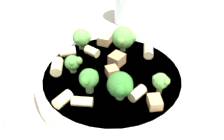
{
  "coord_description": "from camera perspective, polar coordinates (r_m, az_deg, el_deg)",
  "views": [
    {
      "loc": [
        0.09,
        -0.33,
        0.31
      ],
      "look_at": [
        0.0,
        0.0,
        0.04
      ],
      "focal_mm": 45.0,
      "sensor_mm": 36.0,
      "label": 1
    }
  ],
  "objects": [
    {
      "name": "ground_plane",
      "position": [
        0.46,
        0.0,
        -3.79
      ],
      "size": [
        2.0,
        2.0,
        0.0
      ],
      "primitive_type": "plane",
      "color": "#BCB29E"
    },
    {
      "name": "pasta_bowl",
      "position": [
        0.45,
        0.0,
        -2.17
      ],
      "size": [
        0.24,
        0.24,
        0.03
      ],
      "color": "silver",
      "rests_on": "ground_plane"
    },
    {
      "name": "broccoli_floret_0",
      "position": [
        0.44,
        -7.92,
        1.44
      ],
      "size": [
        0.03,
        0.02,
        0.03
      ],
      "color": "#93B766",
      "rests_on": "pasta_bowl"
    },
    {
      "name": "broccoli_floret_1",
      "position": [
        0.38,
        1.78,
        -3.2
      ],
      "size": [
        0.04,
        0.04,
        0.04
      ],
      "color": "#9EC175",
      "rests_on": "pasta_bowl"
    },
    {
      "name": "broccoli_floret_2",
      "position": [
        0.49,
        -6.13,
        6.58
      ],
      "size": [
        0.03,
        0.03,
        0.04
      ],
      "color": "#84AD60",
      "rests_on": "pasta_bowl"
    },
    {
      "name": "broccoli_floret_3",
      "position": [
        0.48,
        2.42,
        6.56
      ],
      "size": [
        0.04,
        0.04,
        0.05
      ],
      "color": "#9EC175",
      "rests_on": "pasta_bowl"
    },
    {
      "name": "broccoli_floret_4",
      "position": [
        0.4,
        9.83,
        -2.3
      ],
      "size": [
        0.03,
        0.02,
        0.03
      ],
      "color": "#84AD60",
      "rests_on": "pasta_bowl"
    },
    {
      "name": "broccoli_floret_5",
      "position": [
        0.4,
        -4.7,
        -1.8
      ],
      "size": [
        0.03,
        0.03,
        0.04
      ],
      "color": "#9EC175",
      "rests_on": "pasta_bowl"
    },
    {
      "name": "rigatoni_0",
      "position": [
        0.48,
        -9.03,
        3.7
      ],
      "size": [
        0.03,
        0.03,
        0.02
      ],
      "primitive_type": "cylinder",
      "rotation": [
        1.57,
        0.0,
        2.06
      ],
      "color": "beige",
      "rests_on": "pasta_bowl"
    },
    {
      "name": "rigatoni_1",
      "position": [
        0.48,
        -4.1,
        3.77
      ],
      "size": [
        0.03,
        0.02,
        0.01
      ],
      "primitive_type": "cylinder",
      "rotation": [
        1.57,
        0.0,
        1.19
      ],
      "color": "beige",
      "rests_on": "pasta_bowl"
    },
    {
      "name": "rigatoni_2",
      "position": [
        0.39,
        -6.09,
        -6.39
      ],
      "size": [
        0.03,
        0.02,
        0.01
      ],
      "primitive_type": "cylinder",
      "rotation": [
        1.57,
        0.0,
        1.75
      ],
      "color": "beige",
      "rests_on": "pasta_bowl"
    },
    {
      "name": "rigatoni_3",
      "position": [
        0.48,
        7.41,
        3.91
      ],
      "size": [
        0.02,
        0.03,
        0.02
      ],
      "primitive_type": "cylinder",
      "rotation": [
        1.57,
        0.0,
        0.18
      ],
      "color": "beige",
      "rests_on": "pasta_bowl"
    },
    {
      "name": "rigatoni_4",
      "position": [
        0.45,
        -11.14,
        0.67
      ],
      "size": [
        0.03,
        0.03,
        0.02
      ],
      "primitive_type": "cylinder",
      "rotation": [
        1.57,
        0.0,
        0.31
      ],
      "color": "beige",
      "rests_on": "pasta_bowl"
    },
    {
      "name": "rigatoni_5",
      "position": [
        0.4,
        -9.97,
        -5.89
      ],
      "size": [
        0.02,
        0.03,
        0.02
      ],
      "primitive_type": "cylinder",
      "rotation": [
        1.57,
        0.0,
        2.78
      ],
      "color": "beige",
      "rests_on": "pasta_bowl"
    },
    {
      "name": "rigatoni_6",
      "position": [
        0.4,
        5.16,
        -4.73
      ],
      "size": [
        0.02,
        0.03,
        0.01
      ],
      "primitive_type": "cylinder",
      "rotation": [
        1.57,
        0.0,
        2.67
      ],
      "color": "beige",
      "rests_on": "pasta_bowl"
    },
    {
      "name": "chicken_chunk_0",
      "position": [
        0.51,
        -1.43,
        6.28
      ],
      "size": [
        0.02,
        0.03,
        0.02
      ],
      "primitive_type": "cube",
      "rotation": [
        0.0,
        0.0,
        1.49
      ],
      "color": "tan",
      "rests_on": "pasta_bowl"
    },
    {
      "name": "chicken_chunk_1",
      "position": [
        0.39,
        8.67,
        -6.44
      ],
      "size": [
        0.03,
        0.03,
        0.01
      ],
      "primitive_type": "cube",
      "rotation": [
        0.0,
        0.0,
        1.97
      ],
      "color": "tan",
      "rests_on": "pasta_bowl"
    },
    {
      "name": "chicken_chunk_2",
      "position": [
        0.46,
        1.55,
        2.07
      ],
      "size": [
        0.03,
        0.03,
        0.02
      ],
      "primitive_type": "cube",
      "rotation": [
        0.0,
        0.0,
        1.18
      ],
      "color": "#A87A4C",
      "rests_on": "pasta_bowl"
    },
    {
      "name": "chicken_chunk_3",
      "position": [
        0.43,
        0.28,
        -0.54
      ],
      "size": [
        0.02,
        0.02,
        0.01
      ],
      "primitive_type": "cube",
      "rotation": [
        0.0,
        0.0,
        2.2
      ],
      "color": "#A87A4C",
      "rests_on": "pasta_bowl"
    },
    {
      "name": "drinking_glass",
      "position": [
        0.62,
        3.46,
        13.65
      ],
      "size": [
        0.06,
        0.06,
        0.11
      ],
      "color": "silver",
      "rests_on": "ground_plane"
    }
  ]
}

